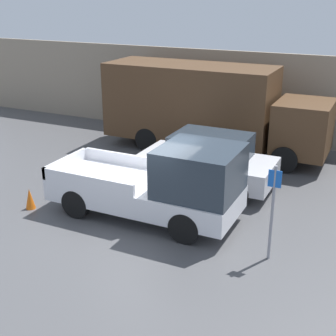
{
  "coord_description": "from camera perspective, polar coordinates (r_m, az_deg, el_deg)",
  "views": [
    {
      "loc": [
        5.59,
        -10.04,
        5.94
      ],
      "look_at": [
        0.11,
        1.42,
        1.12
      ],
      "focal_mm": 50.0,
      "sensor_mm": 36.0,
      "label": 1
    }
  ],
  "objects": [
    {
      "name": "ground_plane",
      "position": [
        12.93,
        -3.17,
        -6.59
      ],
      "size": [
        60.0,
        60.0,
        0.0
      ],
      "primitive_type": "plane",
      "color": "#4C4C4F"
    },
    {
      "name": "building_wall",
      "position": [
        20.04,
        8.93,
        8.7
      ],
      "size": [
        28.0,
        0.15,
        3.65
      ],
      "color": "gray",
      "rests_on": "ground"
    },
    {
      "name": "pickup_truck",
      "position": [
        12.65,
        -0.61,
        -2.03
      ],
      "size": [
        5.31,
        2.11,
        2.24
      ],
      "color": "silver",
      "rests_on": "ground"
    },
    {
      "name": "car",
      "position": [
        14.93,
        4.91,
        0.89
      ],
      "size": [
        4.28,
        2.02,
        1.75
      ],
      "color": "silver",
      "rests_on": "ground"
    },
    {
      "name": "delivery_truck",
      "position": [
        18.22,
        4.67,
        7.54
      ],
      "size": [
        8.6,
        2.47,
        3.33
      ],
      "color": "#4C331E",
      "rests_on": "ground"
    },
    {
      "name": "parking_sign",
      "position": [
        10.92,
        12.62,
        -4.77
      ],
      "size": [
        0.3,
        0.07,
        2.34
      ],
      "color": "gray",
      "rests_on": "ground"
    },
    {
      "name": "traffic_cone",
      "position": [
        14.13,
        -16.49,
        -3.59
      ],
      "size": [
        0.29,
        0.29,
        0.62
      ],
      "color": "orange",
      "rests_on": "ground"
    }
  ]
}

